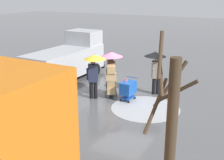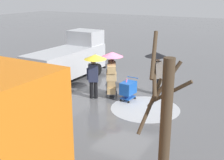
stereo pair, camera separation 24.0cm
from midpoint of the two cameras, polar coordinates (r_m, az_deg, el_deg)
ground_plane at (r=13.93m, az=1.72°, el=-3.35°), size 90.00×90.00×0.00m
slush_patch_near_cluster at (r=12.59m, az=-16.15°, el=-6.34°), size 1.69×1.69×0.01m
slush_patch_under_van at (r=12.70m, az=6.04°, el=-5.51°), size 2.99×2.99×0.01m
cargo_van_parked_right at (r=16.65m, az=-9.11°, el=4.11°), size 2.29×5.38×2.60m
shopping_cart_vendor at (r=13.37m, az=2.65°, el=-1.67°), size 0.60×0.85×1.04m
hand_dolly_boxes at (r=13.64m, az=-0.68°, el=0.07°), size 0.78×0.86×1.57m
pedestrian_pink_side at (r=13.33m, az=-4.05°, el=2.81°), size 1.04×1.04×2.15m
pedestrian_black_side at (r=14.02m, az=8.11°, el=3.39°), size 1.04×1.04×2.15m
pedestrian_white_side at (r=13.89m, az=-0.57°, el=3.45°), size 1.04×1.04×2.15m
bare_tree_near at (r=6.37m, az=10.24°, el=-10.23°), size 0.93×0.94×4.12m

